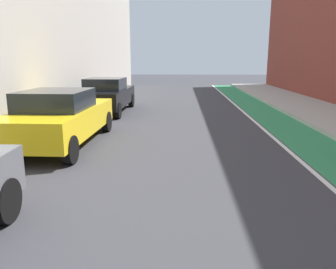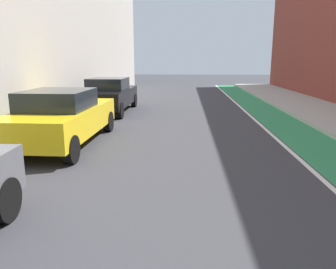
{
  "view_description": "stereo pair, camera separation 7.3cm",
  "coord_description": "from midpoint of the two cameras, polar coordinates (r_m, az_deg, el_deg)",
  "views": [
    {
      "loc": [
        -0.05,
        7.01,
        2.33
      ],
      "look_at": [
        -0.3,
        12.9,
        0.99
      ],
      "focal_mm": 35.49,
      "sensor_mm": 36.0,
      "label": 1
    },
    {
      "loc": [
        0.02,
        7.01,
        2.33
      ],
      "look_at": [
        -0.3,
        12.9,
        0.99
      ],
      "focal_mm": 35.49,
      "sensor_mm": 36.0,
      "label": 2
    }
  ],
  "objects": [
    {
      "name": "bike_lane_paint",
      "position": [
        11.7,
        20.58,
        0.5
      ],
      "size": [
        1.6,
        39.74,
        0.0
      ],
      "primitive_type": "cube",
      "color": "#2D8451",
      "rests_on": "ground"
    },
    {
      "name": "parked_sedan_black",
      "position": [
        15.13,
        -10.58,
        6.73
      ],
      "size": [
        1.86,
        4.55,
        1.53
      ],
      "color": "black",
      "rests_on": "ground"
    },
    {
      "name": "lane_divider_stripe",
      "position": [
        11.45,
        16.29,
        0.55
      ],
      "size": [
        0.12,
        39.74,
        0.0
      ],
      "primitive_type": "cube",
      "color": "white",
      "rests_on": "ground"
    },
    {
      "name": "parked_sedan_yellow_cab",
      "position": [
        9.57,
        -18.31,
        2.88
      ],
      "size": [
        1.97,
        4.6,
        1.53
      ],
      "color": "yellow",
      "rests_on": "ground"
    },
    {
      "name": "ground_plane",
      "position": [
        9.16,
        2.43,
        -1.93
      ],
      "size": [
        87.43,
        87.43,
        0.0
      ],
      "primitive_type": "plane",
      "color": "#38383D"
    }
  ]
}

